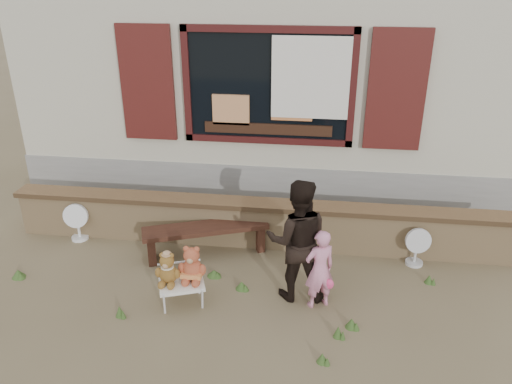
# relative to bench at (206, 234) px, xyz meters

# --- Properties ---
(ground) EXTENTS (80.00, 80.00, 0.00)m
(ground) POSITION_rel_bench_xyz_m (0.69, -0.64, -0.32)
(ground) COLOR brown
(ground) RESTS_ON ground
(shopfront) EXTENTS (8.04, 5.13, 4.00)m
(shopfront) POSITION_rel_bench_xyz_m (0.69, 3.85, 1.68)
(shopfront) COLOR beige
(shopfront) RESTS_ON ground
(brick_wall) EXTENTS (7.10, 0.36, 0.67)m
(brick_wall) POSITION_rel_bench_xyz_m (0.69, 0.36, 0.02)
(brick_wall) COLOR tan
(brick_wall) RESTS_ON ground
(bench) EXTENTS (1.71, 0.95, 0.43)m
(bench) POSITION_rel_bench_xyz_m (0.00, 0.00, 0.00)
(bench) COLOR #331B12
(bench) RESTS_ON ground
(folding_chair) EXTENTS (0.63, 0.60, 0.31)m
(folding_chair) POSITION_rel_bench_xyz_m (-0.04, -1.12, -0.03)
(folding_chair) COLOR white
(folding_chair) RESTS_ON ground
(teddy_bear_left) EXTENTS (0.36, 0.34, 0.40)m
(teddy_bear_left) POSITION_rel_bench_xyz_m (-0.17, -1.17, 0.20)
(teddy_bear_left) COLOR brown
(teddy_bear_left) RESTS_ON folding_chair
(teddy_bear_right) EXTENTS (0.41, 0.38, 0.45)m
(teddy_bear_right) POSITION_rel_bench_xyz_m (0.09, -1.07, 0.22)
(teddy_bear_right) COLOR brown
(teddy_bear_right) RESTS_ON folding_chair
(child) EXTENTS (0.43, 0.38, 0.99)m
(child) POSITION_rel_bench_xyz_m (1.54, -0.95, 0.18)
(child) COLOR pink
(child) RESTS_ON ground
(adult) EXTENTS (0.78, 0.63, 1.51)m
(adult) POSITION_rel_bench_xyz_m (1.27, -0.78, 0.44)
(adult) COLOR black
(adult) RESTS_ON ground
(fan_left) EXTENTS (0.36, 0.24, 0.57)m
(fan_left) POSITION_rel_bench_xyz_m (-1.93, 0.16, -0.03)
(fan_left) COLOR white
(fan_left) RESTS_ON ground
(fan_right) EXTENTS (0.35, 0.23, 0.55)m
(fan_right) POSITION_rel_bench_xyz_m (2.81, 0.11, -0.04)
(fan_right) COLOR silver
(fan_right) RESTS_ON ground
(grass_tufts) EXTENTS (5.33, 1.67, 0.14)m
(grass_tufts) POSITION_rel_bench_xyz_m (0.65, -0.92, -0.26)
(grass_tufts) COLOR #375522
(grass_tufts) RESTS_ON ground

